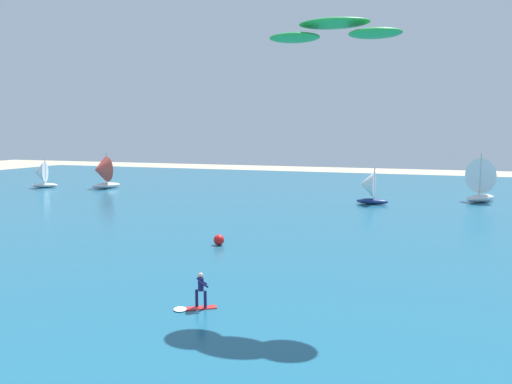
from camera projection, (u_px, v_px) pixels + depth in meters
name	position (u px, v px, depth m)	size (l,w,h in m)	color
ocean	(365.00, 207.00, 53.97)	(160.00, 90.00, 0.10)	#1E607F
kitesurfer	(197.00, 296.00, 22.70)	(1.95, 1.53, 1.67)	red
kite	(334.00, 31.00, 22.74)	(6.12, 2.25, 0.92)	#198C3F
sailboat_anchored_offshore	(368.00, 187.00, 55.71)	(3.49, 2.94, 4.14)	navy
sailboat_mid_right	(41.00, 174.00, 72.16)	(3.82, 3.41, 4.27)	white
sailboat_trailing	(485.00, 179.00, 57.64)	(4.80, 5.05, 5.62)	silver
sailboat_far_right	(102.00, 172.00, 70.90)	(4.06, 4.55, 5.09)	white
marker_buoy	(219.00, 240.00, 35.56)	(0.76, 0.76, 0.76)	red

